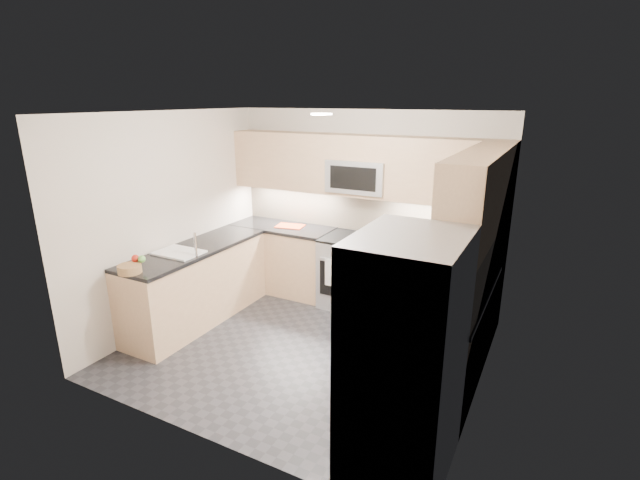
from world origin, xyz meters
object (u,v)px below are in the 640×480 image
at_px(gas_range, 353,272).
at_px(fruit_basket, 130,269).
at_px(refrigerator, 405,360).
at_px(microwave, 359,176).
at_px(cutting_board, 290,226).
at_px(utensil_bowl, 465,247).

xyz_separation_m(gas_range, fruit_basket, (-1.49, -2.22, 0.53)).
bearing_deg(refrigerator, microwave, 119.62).
height_order(microwave, cutting_board, microwave).
height_order(gas_range, utensil_bowl, utensil_bowl).
height_order(refrigerator, cutting_board, refrigerator).
relative_size(microwave, utensil_bowl, 2.65).
distance_m(microwave, utensil_bowl, 1.54).
bearing_deg(utensil_bowl, microwave, 174.33).
relative_size(microwave, cutting_board, 2.06).
height_order(gas_range, microwave, microwave).
distance_m(utensil_bowl, cutting_board, 2.36).
bearing_deg(cutting_board, utensil_bowl, -1.43).
distance_m(refrigerator, cutting_board, 3.47).
distance_m(refrigerator, fruit_basket, 2.95).
bearing_deg(refrigerator, utensil_bowl, 91.64).
xyz_separation_m(utensil_bowl, fruit_basket, (-2.87, -2.20, -0.04)).
bearing_deg(microwave, fruit_basket, -122.50).
distance_m(gas_range, microwave, 1.25).
xyz_separation_m(utensil_bowl, cutting_board, (-2.36, 0.06, -0.08)).
bearing_deg(refrigerator, gas_range, 120.88).
xyz_separation_m(gas_range, utensil_bowl, (1.38, -0.01, 0.57)).
bearing_deg(cutting_board, refrigerator, -45.51).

